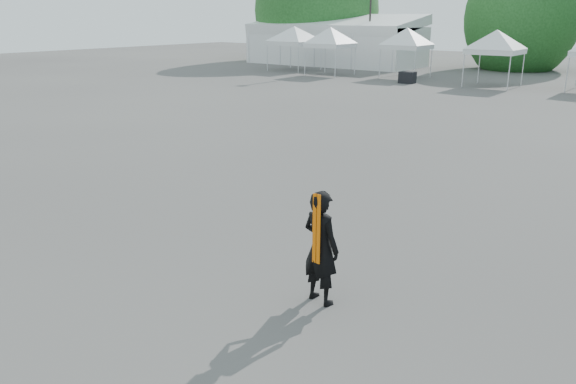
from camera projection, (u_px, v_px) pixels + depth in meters
The scene contains 10 objects.
ground at pixel (294, 264), 9.79m from camera, with size 120.00×120.00×0.00m, color #474442.
marquee at pixel (334, 41), 48.43m from camera, with size 15.00×6.25×4.23m.
tree_far_w at pixel (316, 11), 52.25m from camera, with size 4.80×4.80×7.30m.
tree_mid_w at pixel (522, 18), 43.49m from camera, with size 4.16×4.16×6.33m.
tent_a at pixel (294, 30), 43.09m from camera, with size 4.53×4.53×3.88m.
tent_b at pixel (331, 31), 39.58m from camera, with size 3.93×3.93×3.88m.
tent_c at pixel (407, 32), 37.75m from camera, with size 3.93×3.93×3.88m.
tent_d at pixel (497, 34), 33.03m from camera, with size 4.07×4.07×3.88m.
man at pixel (321, 247), 8.25m from camera, with size 0.70×0.52×1.76m.
crate_west at pixel (407, 77), 35.51m from camera, with size 0.94×0.73×0.73m, color black.
Camera 1 is at (5.38, -7.16, 4.15)m, focal length 35.00 mm.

